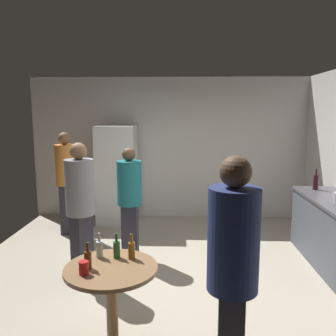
{
  "coord_description": "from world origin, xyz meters",
  "views": [
    {
      "loc": [
        0.22,
        -4.11,
        2.03
      ],
      "look_at": [
        0.05,
        0.38,
        1.32
      ],
      "focal_mm": 37.35,
      "sensor_mm": 36.0,
      "label": 1
    }
  ],
  "objects": [
    {
      "name": "person_in_navy_shirt",
      "position": [
        0.57,
        -1.93,
        1.04
      ],
      "size": [
        0.37,
        0.37,
        1.77
      ],
      "rotation": [
        0.0,
        0.0,
        3.05
      ],
      "color": "#2D2D38",
      "rests_on": "ground_plane"
    },
    {
      "name": "beer_bottle_amber",
      "position": [
        -0.22,
        -1.15,
        0.82
      ],
      "size": [
        0.06,
        0.06,
        0.23
      ],
      "color": "#8C5919",
      "rests_on": "foreground_table"
    },
    {
      "name": "ground_plane",
      "position": [
        0.0,
        0.0,
        -0.05
      ],
      "size": [
        5.2,
        5.2,
        0.1
      ],
      "primitive_type": "cube",
      "color": "#B2A893"
    },
    {
      "name": "beer_bottle_brown",
      "position": [
        -0.55,
        -1.37,
        0.82
      ],
      "size": [
        0.06,
        0.06,
        0.23
      ],
      "color": "#593314",
      "rests_on": "foreground_table"
    },
    {
      "name": "foreground_table",
      "position": [
        -0.37,
        -1.32,
        0.63
      ],
      "size": [
        0.8,
        0.8,
        0.73
      ],
      "color": "olive",
      "rests_on": "ground_plane"
    },
    {
      "name": "wine_bottle_on_counter",
      "position": [
        2.23,
        1.06,
        1.02
      ],
      "size": [
        0.08,
        0.08,
        0.31
      ],
      "color": "#3F141E",
      "rests_on": "kitchen_counter"
    },
    {
      "name": "person_in_gray_shirt",
      "position": [
        -0.97,
        -0.12,
        0.99
      ],
      "size": [
        0.47,
        0.47,
        1.69
      ],
      "rotation": [
        0.0,
        0.0,
        -0.56
      ],
      "color": "#2D2D38",
      "rests_on": "ground_plane"
    },
    {
      "name": "person_in_orange_shirt",
      "position": [
        -1.69,
        1.52,
        1.01
      ],
      "size": [
        0.37,
        0.37,
        1.72
      ],
      "rotation": [
        0.0,
        0.0,
        -1.48
      ],
      "color": "#2D2D38",
      "rests_on": "ground_plane"
    },
    {
      "name": "refrigerator",
      "position": [
        -0.96,
        2.2,
        0.9
      ],
      "size": [
        0.7,
        0.68,
        1.8
      ],
      "color": "white",
      "rests_on": "ground_plane"
    },
    {
      "name": "person_in_teal_shirt",
      "position": [
        -0.49,
        0.59,
        0.91
      ],
      "size": [
        0.36,
        0.36,
        1.57
      ],
      "rotation": [
        0.0,
        0.0,
        -1.63
      ],
      "color": "#2D2D38",
      "rests_on": "ground_plane"
    },
    {
      "name": "plastic_cup_red",
      "position": [
        -0.56,
        -1.47,
        0.79
      ],
      "size": [
        0.08,
        0.08,
        0.11
      ],
      "primitive_type": "cylinder",
      "color": "red",
      "rests_on": "foreground_table"
    },
    {
      "name": "beer_bottle_green",
      "position": [
        -0.35,
        -1.13,
        0.82
      ],
      "size": [
        0.06,
        0.06,
        0.23
      ],
      "color": "#26662D",
      "rests_on": "foreground_table"
    },
    {
      "name": "beer_bottle_clear",
      "position": [
        -0.51,
        -1.13,
        0.82
      ],
      "size": [
        0.06,
        0.06,
        0.23
      ],
      "color": "silver",
      "rests_on": "foreground_table"
    },
    {
      "name": "wall_back",
      "position": [
        0.0,
        2.63,
        1.35
      ],
      "size": [
        5.32,
        0.06,
        2.7
      ],
      "primitive_type": "cube",
      "color": "silver",
      "rests_on": "ground_plane"
    }
  ]
}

